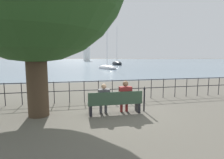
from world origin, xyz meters
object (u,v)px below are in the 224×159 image
object	(u,v)px
seated_person_left	(104,97)
sailboat_0	(117,64)
park_bench	(115,103)
harbor_lighthouse	(86,45)
seated_person_right	(125,95)
sailboat_2	(107,67)
closed_umbrella	(144,97)

from	to	relation	value
seated_person_left	sailboat_0	bearing A→B (deg)	75.78
park_bench	harbor_lighthouse	size ratio (longest dim) A/B	0.10
seated_person_right	sailboat_2	distance (m)	27.35
seated_person_right	harbor_lighthouse	distance (m)	106.28
park_bench	sailboat_2	xyz separation A→B (m)	(4.67, 27.09, -0.15)
seated_person_right	closed_umbrella	bearing A→B (deg)	0.13
seated_person_right	sailboat_0	world-z (taller)	sailboat_0
park_bench	sailboat_0	bearing A→B (deg)	76.32
closed_umbrella	sailboat_0	size ratio (longest dim) A/B	0.09
harbor_lighthouse	sailboat_0	bearing A→B (deg)	-85.33
sailboat_0	harbor_lighthouse	size ratio (longest dim) A/B	0.54
closed_umbrella	sailboat_2	xyz separation A→B (m)	(3.43, 27.02, -0.29)
closed_umbrella	sailboat_2	bearing A→B (deg)	82.77
seated_person_left	seated_person_right	xyz separation A→B (m)	(0.86, -0.00, 0.05)
seated_person_right	sailboat_0	bearing A→B (deg)	76.81
harbor_lighthouse	seated_person_right	bearing A→B (deg)	-93.01
seated_person_left	sailboat_0	world-z (taller)	sailboat_0
seated_person_right	sailboat_0	xyz separation A→B (m)	(10.52, 44.89, -0.32)
park_bench	harbor_lighthouse	world-z (taller)	harbor_lighthouse
park_bench	seated_person_left	size ratio (longest dim) A/B	1.76
seated_person_left	seated_person_right	world-z (taller)	seated_person_right
seated_person_right	sailboat_2	world-z (taller)	sailboat_2
sailboat_0	closed_umbrella	bearing A→B (deg)	-103.78
closed_umbrella	harbor_lighthouse	size ratio (longest dim) A/B	0.05
seated_person_left	closed_umbrella	xyz separation A→B (m)	(1.67, -0.00, -0.08)
seated_person_right	closed_umbrella	world-z (taller)	seated_person_right
seated_person_right	closed_umbrella	xyz separation A→B (m)	(0.81, 0.00, -0.13)
seated_person_right	sailboat_0	distance (m)	46.11
seated_person_left	harbor_lighthouse	xyz separation A→B (m)	(6.41, 105.71, 9.44)
seated_person_left	sailboat_2	distance (m)	27.49
sailboat_2	harbor_lighthouse	xyz separation A→B (m)	(1.31, 78.70, 9.81)
sailboat_0	seated_person_left	bearing A→B (deg)	-105.80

